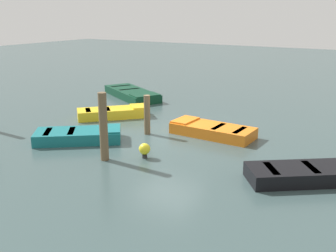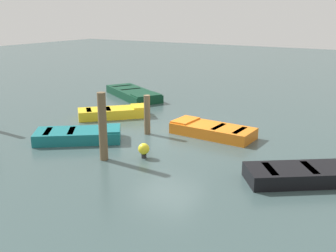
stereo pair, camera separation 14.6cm
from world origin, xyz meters
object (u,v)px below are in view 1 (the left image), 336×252
object	(u,v)px
rowboat_black	(322,173)
mooring_piling_near_right	(103,127)
rowboat_orange	(212,130)
marker_buoy	(145,149)
rowboat_yellow	(113,113)
mooring_piling_center	(147,115)
rowboat_teal	(79,135)
rowboat_dark_green	(132,94)

from	to	relation	value
rowboat_black	mooring_piling_near_right	distance (m)	6.42
rowboat_orange	marker_buoy	size ratio (longest dim) A/B	6.47
rowboat_yellow	mooring_piling_center	size ratio (longest dim) A/B	1.93
rowboat_teal	rowboat_yellow	xyz separation A→B (m)	(-1.02, 3.24, -0.00)
rowboat_teal	mooring_piling_center	xyz separation A→B (m)	(1.61, 1.97, 0.53)
rowboat_teal	mooring_piling_center	world-z (taller)	mooring_piling_center
rowboat_black	rowboat_orange	bearing A→B (deg)	117.24
rowboat_orange	mooring_piling_center	bearing A→B (deg)	28.31
rowboat_black	marker_buoy	size ratio (longest dim) A/B	8.17
rowboat_yellow	marker_buoy	bearing A→B (deg)	-86.52
rowboat_orange	rowboat_dark_green	world-z (taller)	same
rowboat_teal	rowboat_black	xyz separation A→B (m)	(8.06, 0.88, -0.00)
rowboat_teal	rowboat_orange	bearing A→B (deg)	1.46
mooring_piling_near_right	marker_buoy	world-z (taller)	mooring_piling_near_right
mooring_piling_center	rowboat_black	bearing A→B (deg)	-9.63
mooring_piling_center	rowboat_teal	bearing A→B (deg)	-129.16
mooring_piling_near_right	marker_buoy	size ratio (longest dim) A/B	4.44
rowboat_yellow	marker_buoy	size ratio (longest dim) A/B	5.98
rowboat_dark_green	marker_buoy	bearing A→B (deg)	-22.14
rowboat_orange	rowboat_black	distance (m)	4.78
rowboat_black	marker_buoy	xyz separation A→B (m)	(-5.11, -1.07, 0.07)
mooring_piling_center	marker_buoy	distance (m)	2.59
mooring_piling_near_right	marker_buoy	xyz separation A→B (m)	(0.98, 0.76, -0.78)
marker_buoy	rowboat_dark_green	bearing A→B (deg)	128.26
rowboat_yellow	marker_buoy	distance (m)	5.24
rowboat_orange	rowboat_yellow	xyz separation A→B (m)	(-4.81, 0.21, 0.00)
rowboat_yellow	rowboat_dark_green	distance (m)	4.18
rowboat_yellow	mooring_piling_near_right	bearing A→B (deg)	-100.20
marker_buoy	rowboat_teal	bearing A→B (deg)	176.25
rowboat_teal	marker_buoy	world-z (taller)	marker_buoy
rowboat_orange	rowboat_dark_green	size ratio (longest dim) A/B	0.71
rowboat_teal	mooring_piling_center	bearing A→B (deg)	13.67
rowboat_teal	mooring_piling_near_right	bearing A→B (deg)	-63.12
rowboat_orange	rowboat_black	size ratio (longest dim) A/B	0.79
mooring_piling_near_right	rowboat_black	bearing A→B (deg)	16.75
rowboat_dark_green	mooring_piling_center	bearing A→B (deg)	-19.67
rowboat_yellow	rowboat_dark_green	xyz separation A→B (m)	(-1.74, 3.80, -0.00)
rowboat_orange	rowboat_yellow	distance (m)	4.81
rowboat_teal	rowboat_dark_green	distance (m)	7.56
rowboat_yellow	marker_buoy	world-z (taller)	marker_buoy
rowboat_dark_green	mooring_piling_near_right	distance (m)	9.33
rowboat_black	mooring_piling_center	bearing A→B (deg)	134.32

